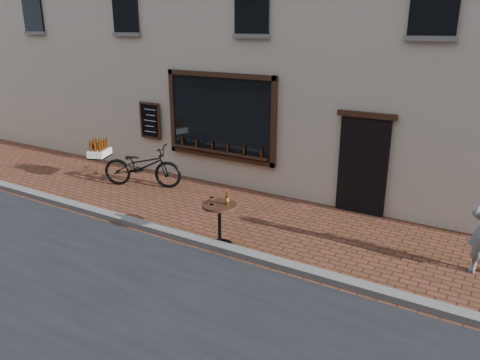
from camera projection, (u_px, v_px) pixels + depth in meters
The scene contains 4 objects.
ground at pixel (204, 251), 8.92m from camera, with size 90.00×90.00×0.00m, color #55311B.
kerb at pixel (210, 244), 9.06m from camera, with size 90.00×0.25×0.12m, color slate.
cargo_bicycle at pixel (141, 166), 12.34m from camera, with size 2.53×1.53×1.20m.
bistro_table at pixel (220, 216), 8.94m from camera, with size 0.67×0.67×1.16m.
Camera 1 is at (4.77, -6.50, 4.10)m, focal length 35.00 mm.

